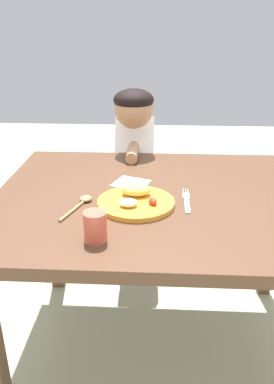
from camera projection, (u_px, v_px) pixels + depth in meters
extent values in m
plane|color=beige|center=(159.00, 344.00, 1.76)|extent=(8.00, 8.00, 0.00)
cube|color=brown|center=(164.00, 200.00, 1.47)|extent=(1.28, 0.99, 0.04)
cube|color=brown|center=(54.00, 229.00, 2.02)|extent=(0.06, 0.06, 0.70)
cube|color=brown|center=(271.00, 234.00, 1.97)|extent=(0.06, 0.06, 0.70)
cylinder|color=gold|center=(136.00, 203.00, 1.37)|extent=(0.27, 0.27, 0.02)
ellipsoid|color=#F8D656|center=(136.00, 189.00, 1.40)|extent=(0.11, 0.08, 0.04)
ellipsoid|color=red|center=(153.00, 201.00, 1.33)|extent=(0.04, 0.05, 0.02)
ellipsoid|color=white|center=(128.00, 203.00, 1.32)|extent=(0.06, 0.05, 0.03)
cube|color=silver|center=(187.00, 206.00, 1.36)|extent=(0.02, 0.12, 0.01)
cube|color=silver|center=(186.00, 196.00, 1.44)|extent=(0.03, 0.05, 0.01)
cylinder|color=silver|center=(188.00, 191.00, 1.48)|extent=(0.00, 0.04, 0.00)
cylinder|color=silver|center=(186.00, 191.00, 1.48)|extent=(0.00, 0.04, 0.00)
cylinder|color=silver|center=(183.00, 191.00, 1.48)|extent=(0.00, 0.04, 0.00)
cylinder|color=tan|center=(72.00, 211.00, 1.32)|extent=(0.06, 0.15, 0.01)
ellipsoid|color=tan|center=(86.00, 199.00, 1.40)|extent=(0.06, 0.06, 0.02)
cylinder|color=#E35F47|center=(95.00, 227.00, 1.13)|extent=(0.07, 0.07, 0.09)
cube|color=#3C5372|center=(136.00, 219.00, 2.26)|extent=(0.20, 0.14, 0.57)
cube|color=white|center=(135.00, 151.00, 2.01)|extent=(0.20, 0.27, 0.36)
sphere|color=tan|center=(134.00, 109.00, 1.85)|extent=(0.19, 0.19, 0.19)
ellipsoid|color=black|center=(134.00, 100.00, 1.83)|extent=(0.19, 0.19, 0.10)
cylinder|color=tan|center=(133.00, 152.00, 1.83)|extent=(0.05, 0.19, 0.05)
cube|color=white|center=(131.00, 183.00, 1.55)|extent=(0.17, 0.16, 0.00)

